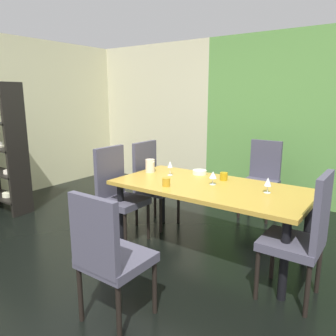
{
  "coord_description": "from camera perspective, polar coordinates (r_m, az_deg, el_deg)",
  "views": [
    {
      "loc": [
        2.3,
        -2.23,
        1.61
      ],
      "look_at": [
        0.32,
        0.54,
        0.85
      ],
      "focal_mm": 35.0,
      "sensor_mm": 36.0,
      "label": 1
    }
  ],
  "objects": [
    {
      "name": "ground_plane",
      "position": [
        3.59,
        -9.45,
        -14.41
      ],
      "size": [
        5.68,
        5.57,
        0.02
      ],
      "primitive_type": "cube",
      "color": "black"
    },
    {
      "name": "back_panel_interior",
      "position": [
        6.34,
        -2.74,
        9.37
      ],
      "size": [
        2.44,
        0.1,
        2.52
      ],
      "primitive_type": "cube",
      "color": "beige",
      "rests_on": "ground_plane"
    },
    {
      "name": "garden_window_panel",
      "position": [
        5.1,
        23.47,
        7.59
      ],
      "size": [
        3.24,
        0.1,
        2.52
      ],
      "primitive_type": "cube",
      "color": "#5A9143",
      "rests_on": "ground_plane"
    },
    {
      "name": "dining_table",
      "position": [
        3.34,
        7.26,
        -4.23
      ],
      "size": [
        1.95,
        0.96,
        0.73
      ],
      "color": "#B99034",
      "rests_on": "ground_plane"
    },
    {
      "name": "chair_right_near",
      "position": [
        2.77,
        22.55,
        -10.45
      ],
      "size": [
        0.44,
        0.44,
        1.05
      ],
      "rotation": [
        0.0,
        0.0,
        1.57
      ],
      "color": "#464554",
      "rests_on": "ground_plane"
    },
    {
      "name": "chair_left_near",
      "position": [
        3.69,
        -8.77,
        -3.93
      ],
      "size": [
        0.45,
        0.44,
        1.06
      ],
      "rotation": [
        0.0,
        0.0,
        -1.57
      ],
      "color": "#464554",
      "rests_on": "ground_plane"
    },
    {
      "name": "chair_left_far",
      "position": [
        4.13,
        -2.8,
        -2.06
      ],
      "size": [
        0.45,
        0.44,
        1.04
      ],
      "rotation": [
        0.0,
        0.0,
        -1.57
      ],
      "color": "#464554",
      "rests_on": "ground_plane"
    },
    {
      "name": "chair_head_far",
      "position": [
        4.57,
        16.01,
        -1.22
      ],
      "size": [
        0.44,
        0.45,
        1.02
      ],
      "rotation": [
        0.0,
        0.0,
        3.14
      ],
      "color": "#464554",
      "rests_on": "ground_plane"
    },
    {
      "name": "chair_head_near",
      "position": [
        2.36,
        -10.38,
        -14.36
      ],
      "size": [
        0.44,
        0.44,
        0.98
      ],
      "color": "#464554",
      "rests_on": "ground_plane"
    },
    {
      "name": "display_shelf",
      "position": [
        5.14,
        -27.18,
        3.23
      ],
      "size": [
        0.9,
        0.3,
        1.78
      ],
      "color": "black",
      "rests_on": "ground_plane"
    },
    {
      "name": "wine_glass_north",
      "position": [
        3.67,
        0.36,
        0.54
      ],
      "size": [
        0.06,
        0.06,
        0.16
      ],
      "color": "silver",
      "rests_on": "dining_table"
    },
    {
      "name": "wine_glass_south",
      "position": [
        3.15,
        17.0,
        -2.36
      ],
      "size": [
        0.07,
        0.07,
        0.15
      ],
      "color": "silver",
      "rests_on": "dining_table"
    },
    {
      "name": "wine_glass_center",
      "position": [
        3.32,
        7.85,
        -1.24
      ],
      "size": [
        0.08,
        0.08,
        0.14
      ],
      "color": "silver",
      "rests_on": "dining_table"
    },
    {
      "name": "serving_bowl_right",
      "position": [
        3.76,
        5.52,
        -0.72
      ],
      "size": [
        0.16,
        0.16,
        0.05
      ],
      "primitive_type": "cylinder",
      "color": "white",
      "rests_on": "dining_table"
    },
    {
      "name": "cup_east",
      "position": [
        3.52,
        9.68,
        -1.45
      ],
      "size": [
        0.08,
        0.08,
        0.08
      ],
      "primitive_type": "cylinder",
      "color": "#B08812",
      "rests_on": "dining_table"
    },
    {
      "name": "cup_west",
      "position": [
        3.25,
        -0.31,
        -2.46
      ],
      "size": [
        0.08,
        0.08,
        0.08
      ],
      "primitive_type": "cylinder",
      "color": "#B68820",
      "rests_on": "dining_table"
    },
    {
      "name": "pitcher_front",
      "position": [
        3.83,
        -3.13,
        0.4
      ],
      "size": [
        0.12,
        0.11,
        0.16
      ],
      "color": "beige",
      "rests_on": "dining_table"
    }
  ]
}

